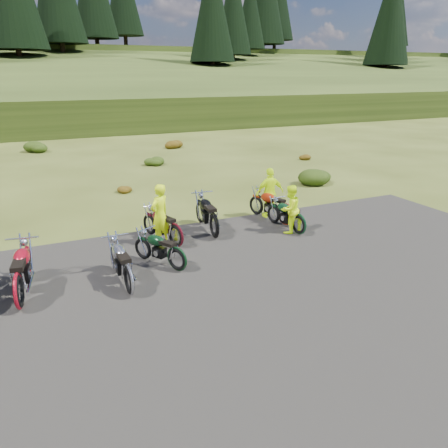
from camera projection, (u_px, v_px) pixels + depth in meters
name	position (u px, v px, depth m)	size (l,w,h in m)	color
ground	(215.00, 274.00, 11.42)	(300.00, 300.00, 0.00)	#3A4316
gravel_pad	(251.00, 310.00, 9.70)	(20.00, 12.00, 0.04)	black
hill_slope	(55.00, 115.00, 54.35)	(300.00, 46.00, 3.00)	#2B3B13
hill_plateau	(34.00, 94.00, 105.85)	(300.00, 90.00, 9.17)	#2B3B13
conifer_26	(212.00, 5.00, 57.37)	(6.16, 6.16, 16.00)	black
conifer_27	(233.00, 8.00, 64.66)	(5.72, 5.72, 15.00)	black
conifer_28	(250.00, 10.00, 71.95)	(5.28, 5.28, 14.00)	black
conifer_31	(391.00, 10.00, 68.07)	(7.04, 7.04, 18.00)	black
conifer_32	(392.00, 12.00, 75.36)	(6.60, 6.60, 17.00)	black
conifer_33	(393.00, 14.00, 82.65)	(6.16, 6.16, 16.00)	black
conifer_34	(393.00, 15.00, 89.93)	(5.72, 5.72, 15.00)	black
conifer_35	(394.00, 16.00, 97.22)	(5.28, 5.28, 14.00)	black
conifer_36	(396.00, 5.00, 103.68)	(7.92, 7.92, 20.00)	black
shrub_3	(37.00, 145.00, 28.77)	(1.56, 1.56, 0.92)	#1D330C
shrub_4	(123.00, 188.00, 19.09)	(0.77, 0.77, 0.45)	#5F340B
shrub_5	(153.00, 160.00, 24.75)	(1.03, 1.03, 0.61)	#1D330C
shrub_6	(173.00, 143.00, 30.42)	(1.30, 1.30, 0.77)	#5F340B
shrub_7	(316.00, 174.00, 20.64)	(1.56, 1.56, 0.92)	#1D330C
shrub_8	(303.00, 156.00, 26.41)	(0.77, 0.77, 0.45)	#5F340B
motorcycle_1	(22.00, 309.00, 9.74)	(2.34, 0.78, 1.23)	maroon
motorcycle_2	(178.00, 271.00, 11.58)	(1.90, 0.63, 1.00)	black
motorcycle_3	(130.00, 295.00, 10.35)	(2.14, 0.71, 1.12)	#9C9CA0
motorcycle_4	(176.00, 247.00, 13.17)	(2.09, 0.70, 1.10)	#440B13
motorcycle_5	(214.00, 238.00, 13.88)	(2.32, 0.77, 1.21)	black
motorcycle_6	(285.00, 225.00, 15.07)	(2.15, 0.72, 1.13)	maroon
motorcycle_7	(298.00, 235.00, 14.20)	(1.93, 0.64, 1.01)	#0D311A
person_middle	(160.00, 216.00, 13.06)	(0.69, 0.45, 1.88)	#D3F60C
person_right_a	(290.00, 210.00, 14.10)	(0.77, 0.60, 1.58)	#D3F60C
person_right_b	(270.00, 194.00, 15.61)	(1.05, 0.44, 1.80)	#D3F60C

